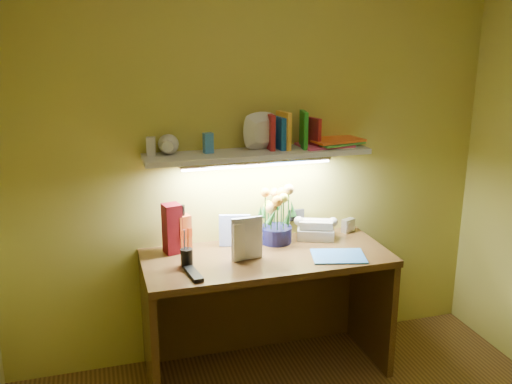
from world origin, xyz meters
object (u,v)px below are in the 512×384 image
desk (267,314)px  flower_bouquet (276,215)px  telephone (316,227)px  whisky_bottle (183,228)px  desk_clock (348,225)px

desk → flower_bouquet: 0.58m
telephone → whisky_bottle: whisky_bottle is taller
desk → telephone: size_ratio=6.35×
desk → flower_bouquet: bearing=57.9°
desk_clock → whisky_bottle: 1.05m
desk_clock → telephone: bearing=165.2°
desk → desk_clock: desk_clock is taller
desk → whisky_bottle: 0.71m
flower_bouquet → desk_clock: flower_bouquet is taller
whisky_bottle → telephone: bearing=-0.8°
flower_bouquet → whisky_bottle: flower_bouquet is taller
desk_clock → whisky_bottle: whisky_bottle is taller
desk → telephone: (0.37, 0.18, 0.44)m
flower_bouquet → whisky_bottle: 0.56m
flower_bouquet → desk: bearing=-122.1°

